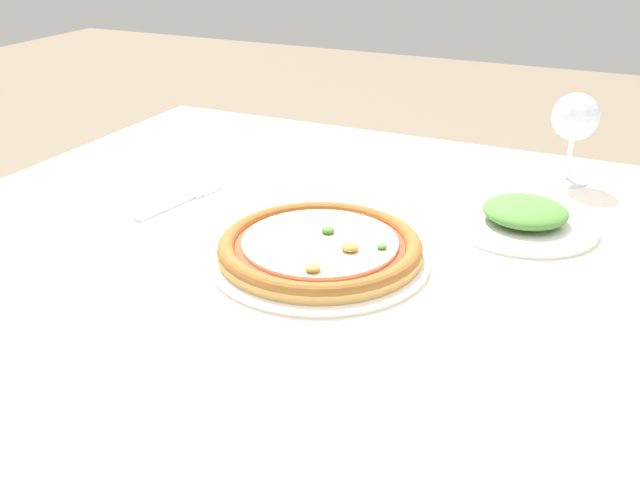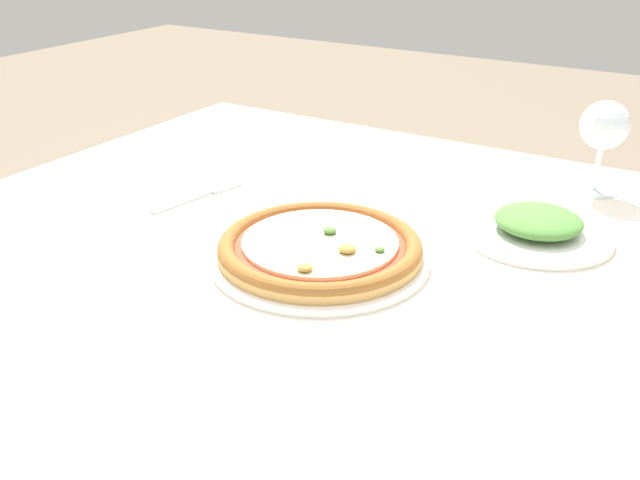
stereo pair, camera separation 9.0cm
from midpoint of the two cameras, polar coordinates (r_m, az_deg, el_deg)
name	(u,v)px [view 2 (the right image)]	position (r m, az deg, el deg)	size (l,w,h in m)	color
dining_table	(391,325)	(0.94, 8.50, -6.80)	(1.40, 1.08, 0.74)	brown
pizza_plate	(320,249)	(0.91, 2.85, -0.81)	(0.28, 0.28, 0.04)	white
fork	(199,195)	(1.12, -7.40, 3.53)	(0.05, 0.17, 0.00)	silver
wine_glass_far_left	(604,129)	(1.20, 23.84, 8.12)	(0.07, 0.07, 0.15)	silver
side_plate	(538,227)	(1.03, 19.45, 0.92)	(0.20, 0.20, 0.04)	white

